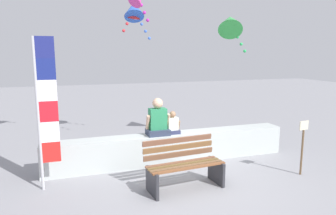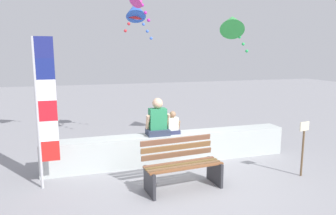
% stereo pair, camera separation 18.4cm
% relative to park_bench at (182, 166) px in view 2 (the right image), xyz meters
% --- Properties ---
extents(ground_plane, '(40.00, 40.00, 0.00)m').
position_rel_park_bench_xyz_m(ground_plane, '(0.22, 0.10, -0.41)').
color(ground_plane, gray).
extents(seawall_ledge, '(5.52, 0.49, 0.66)m').
position_rel_park_bench_xyz_m(seawall_ledge, '(0.22, 1.36, -0.08)').
color(seawall_ledge, '#B6BEBB').
rests_on(seawall_ledge, ground).
extents(park_bench, '(1.46, 0.73, 0.88)m').
position_rel_park_bench_xyz_m(park_bench, '(0.00, 0.00, 0.00)').
color(park_bench, brown).
rests_on(park_bench, ground).
extents(person_adult, '(0.54, 0.39, 0.82)m').
position_rel_park_bench_xyz_m(person_adult, '(-0.08, 1.36, 0.57)').
color(person_adult, '#2E384F').
rests_on(person_adult, seawall_ledge).
extents(person_child, '(0.33, 0.25, 0.51)m').
position_rel_park_bench_xyz_m(person_child, '(0.27, 1.36, 0.45)').
color(person_child, '#2D3153').
rests_on(person_child, seawall_ledge).
extents(flag_banner, '(0.36, 0.05, 2.72)m').
position_rel_park_bench_xyz_m(flag_banner, '(-2.34, 0.71, 1.11)').
color(flag_banner, '#B7B7BC').
rests_on(flag_banner, ground).
extents(kite_red, '(0.62, 0.65, 0.83)m').
position_rel_park_bench_xyz_m(kite_red, '(-0.16, 3.20, 3.14)').
color(kite_red, red).
extents(kite_green, '(0.93, 1.02, 1.17)m').
position_rel_park_bench_xyz_m(kite_green, '(2.20, 2.34, 2.80)').
color(kite_green, green).
extents(kite_blue, '(0.74, 0.74, 1.08)m').
position_rel_park_bench_xyz_m(kite_blue, '(-0.16, 3.20, 3.14)').
color(kite_blue, blue).
extents(sign_post, '(0.24, 0.06, 1.11)m').
position_rel_park_bench_xyz_m(sign_post, '(2.48, -0.20, 0.26)').
color(sign_post, brown).
rests_on(sign_post, ground).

